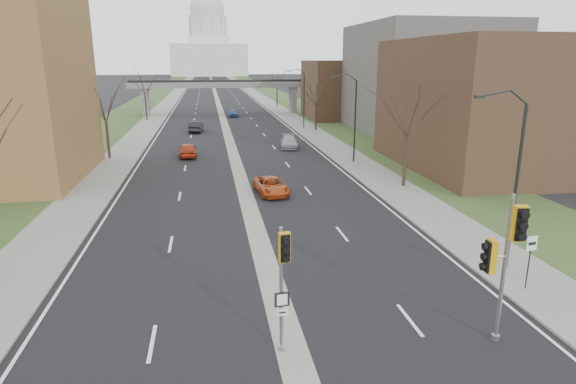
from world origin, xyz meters
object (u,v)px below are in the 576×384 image
object	(u,v)px
signal_pole_right	(504,250)
car_right_far	(233,113)
car_left_far	(196,127)
car_right_mid	(289,142)
signal_pole_median	(283,270)
car_left_near	(188,150)
speed_limit_sign	(530,252)
car_right_near	(271,186)

from	to	relation	value
signal_pole_right	car_right_far	size ratio (longest dim) A/B	1.39
car_left_far	car_right_mid	bearing A→B (deg)	132.59
signal_pole_median	car_right_far	bearing A→B (deg)	82.04
signal_pole_median	car_left_near	size ratio (longest dim) A/B	1.04
signal_pole_right	car_right_mid	bearing A→B (deg)	96.00
speed_limit_sign	car_left_far	world-z (taller)	speed_limit_sign
speed_limit_sign	signal_pole_median	bearing A→B (deg)	-171.51
car_left_near	signal_pole_right	bearing A→B (deg)	106.23
speed_limit_sign	car_left_far	distance (m)	55.17
car_left_near	car_right_far	distance (m)	38.07
signal_pole_median	car_left_far	bearing A→B (deg)	87.97
car_left_near	car_left_far	world-z (taller)	car_left_far
signal_pole_median	car_right_far	size ratio (longest dim) A/B	1.15
car_left_far	car_right_mid	world-z (taller)	car_left_far
car_left_far	signal_pole_right	bearing A→B (deg)	107.82
car_right_far	car_right_mid	bearing A→B (deg)	-77.63
car_right_near	car_right_mid	world-z (taller)	car_right_mid
car_right_mid	car_right_far	world-z (taller)	car_right_mid
signal_pole_median	speed_limit_sign	size ratio (longest dim) A/B	1.86
signal_pole_right	car_right_near	world-z (taller)	signal_pole_right
signal_pole_right	car_right_near	xyz separation A→B (m)	(-5.36, 21.68, -3.05)
signal_pole_median	car_right_near	bearing A→B (deg)	77.54
speed_limit_sign	car_right_near	xyz separation A→B (m)	(-9.19, 18.07, -1.21)
car_left_far	speed_limit_sign	bearing A→B (deg)	112.48
signal_pole_median	speed_limit_sign	world-z (taller)	signal_pole_median
car_right_far	car_left_far	bearing A→B (deg)	-104.39
signal_pole_right	car_left_near	size ratio (longest dim) A/B	1.26
signal_pole_right	car_right_mid	size ratio (longest dim) A/B	1.18
car_right_far	signal_pole_median	bearing A→B (deg)	-87.38
signal_pole_right	car_left_near	xyz separation A→B (m)	(-12.26, 37.86, -2.93)
car_right_mid	signal_pole_median	bearing A→B (deg)	-91.85
car_left_far	car_right_far	bearing A→B (deg)	-102.73
speed_limit_sign	car_right_far	world-z (taller)	speed_limit_sign
signal_pole_median	car_left_far	world-z (taller)	signal_pole_median
speed_limit_sign	car_right_far	bearing A→B (deg)	91.02
signal_pole_right	speed_limit_sign	bearing A→B (deg)	48.46
car_left_near	car_right_mid	size ratio (longest dim) A/B	0.93
signal_pole_right	car_left_far	distance (m)	57.81
car_left_near	signal_pole_median	bearing A→B (deg)	95.25
car_left_far	car_right_near	size ratio (longest dim) A/B	1.02
car_left_near	car_right_near	size ratio (longest dim) A/B	0.97
car_right_mid	signal_pole_right	bearing A→B (deg)	-81.19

